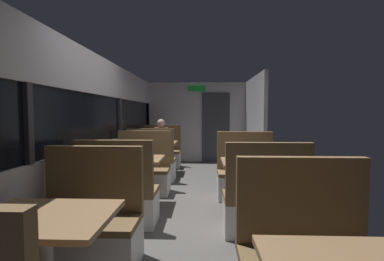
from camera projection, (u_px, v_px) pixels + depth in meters
The scene contains 16 objects.
ground_plane at pixel (191, 213), 3.95m from camera, with size 3.30×9.20×0.02m, color #514F4C.
carriage_window_panel_left at pixel (89, 135), 3.93m from camera, with size 0.09×8.48×2.30m.
carriage_end_bulkhead at pixel (199, 123), 8.05m from camera, with size 2.90×0.11×2.30m.
carriage_aisle_panel_right at pixel (255, 124), 6.81m from camera, with size 0.08×2.40×2.30m, color #B2B2B7.
dining_table_near_window at pixel (45, 229), 1.85m from camera, with size 0.90×0.70×0.74m.
bench_near_window_facing_entry at pixel (89, 230), 2.57m from camera, with size 0.95×0.50×1.10m.
dining_table_mid_window at pixel (132, 165), 4.17m from camera, with size 0.90×0.70×0.74m.
bench_mid_window_facing_end at pixel (119, 199), 3.50m from camera, with size 0.95×0.50×1.10m.
bench_mid_window_facing_entry at pixel (143, 175), 4.89m from camera, with size 0.95×0.50×1.10m.
dining_table_far_window at pixel (157, 146), 6.49m from camera, with size 0.90×0.70×0.74m.
bench_far_window_facing_end at pixel (152, 165), 5.81m from camera, with size 0.95×0.50×1.10m.
bench_far_window_facing_entry at pixel (162, 155), 7.21m from camera, with size 0.95×0.50×1.10m.
dining_table_rear_aisle at pixel (254, 168), 3.91m from camera, with size 0.90×0.70×0.74m.
bench_rear_aisle_facing_end at pixel (265, 206), 3.23m from camera, with size 0.95×0.50×1.10m.
bench_rear_aisle_facing_entry at pixel (246, 178), 4.62m from camera, with size 0.95×0.50×1.10m.
seated_passenger at pixel (161, 147), 7.12m from camera, with size 0.47×0.55×1.26m.
Camera 1 is at (0.17, -3.86, 1.42)m, focal length 25.81 mm.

